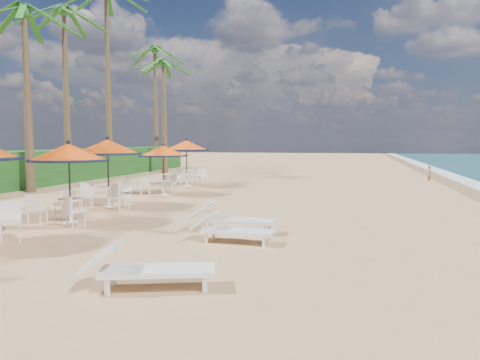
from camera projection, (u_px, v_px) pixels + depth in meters
The scene contains 15 objects.
ground at pixel (184, 264), 8.84m from camera, with size 160.00×160.00×0.00m, color tan.
scrub_hedge at pixel (2, 170), 22.63m from camera, with size 3.00×40.00×1.80m, color #194716.
station_1 at pixel (67, 162), 13.14m from camera, with size 2.25×2.25×2.35m.
station_2 at pixel (108, 155), 16.41m from camera, with size 2.38×2.49×2.48m.
station_3 at pixel (163, 157), 20.09m from camera, with size 2.13×2.13×2.23m.
station_4 at pixel (187, 151), 23.80m from camera, with size 2.35×2.45×2.45m.
lounger_near at pixel (144, 267), 7.32m from camera, with size 2.18×1.29×0.75m.
lounger_mid at pixel (229, 229), 10.71m from camera, with size 1.95×0.72×0.69m.
lounger_far at pixel (228, 218), 11.89m from camera, with size 2.22×0.70×0.79m.
palm_3 at pixel (25, 23), 20.49m from camera, with size 5.00×5.00×8.22m.
palm_4 at pixel (64, 22), 25.18m from camera, with size 5.00×5.00×9.55m.
palm_5 at pixel (106, 3), 29.39m from camera, with size 5.00×5.00×11.93m.
palm_6 at pixel (164, 70), 33.39m from camera, with size 5.00×5.00×8.13m.
palm_7 at pixel (155, 57), 37.78m from camera, with size 5.00×5.00×9.88m.
person at pixel (430, 173), 26.48m from camera, with size 0.35×0.23×0.97m, color brown.
Camera 1 is at (3.11, -8.17, 2.33)m, focal length 35.00 mm.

